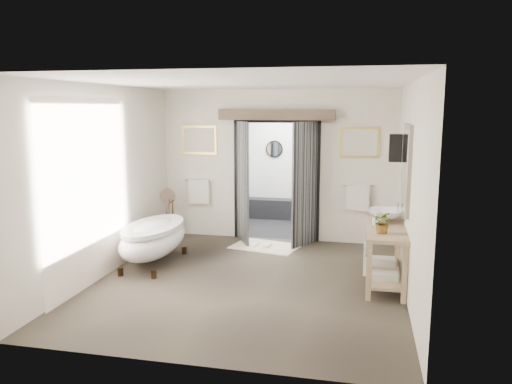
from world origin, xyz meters
TOP-DOWN VIEW (x-y plane):
  - ground_plane at (0.00, 0.00)m, footprint 5.00×5.00m
  - room_shell at (-0.04, -0.12)m, footprint 4.52×5.02m
  - shower_room at (0.00, 3.99)m, footprint 2.22×2.01m
  - back_wall_dressing at (0.00, 2.32)m, footprint 3.82×0.76m
  - clawfoot_tub at (-1.69, 0.49)m, footprint 0.83×1.86m
  - vanity at (1.95, 0.35)m, footprint 0.57×1.60m
  - pedestal_mirror at (-1.99, 1.85)m, footprint 0.31×0.20m
  - rug at (-0.09, 1.89)m, footprint 1.35×1.06m
  - slippers at (-0.18, 1.86)m, footprint 0.38×0.27m
  - basin at (1.98, 0.71)m, footprint 0.67×0.67m
  - plant at (1.92, -0.05)m, footprint 0.36×0.34m
  - soap_bottle_a at (1.83, 0.45)m, footprint 0.10×0.10m
  - soap_bottle_b at (1.90, 1.08)m, footprint 0.17×0.17m

SIDE VIEW (x-z plane):
  - ground_plane at x=0.00m, z-range 0.00..0.00m
  - rug at x=-0.09m, z-range 0.00..0.01m
  - slippers at x=-0.18m, z-range 0.01..0.06m
  - clawfoot_tub at x=-1.69m, z-range -0.01..0.90m
  - pedestal_mirror at x=-1.99m, z-range -0.07..0.97m
  - vanity at x=1.95m, z-range 0.08..0.93m
  - shower_room at x=0.00m, z-range -0.35..2.16m
  - soap_bottle_b at x=1.90m, z-range 0.85..1.01m
  - soap_bottle_a at x=1.83m, z-range 0.85..1.02m
  - basin at x=1.98m, z-range 0.85..1.03m
  - plant at x=1.92m, z-range 0.85..1.17m
  - back_wall_dressing at x=0.00m, z-range 0.30..2.82m
  - room_shell at x=-0.04m, z-range 0.40..3.31m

